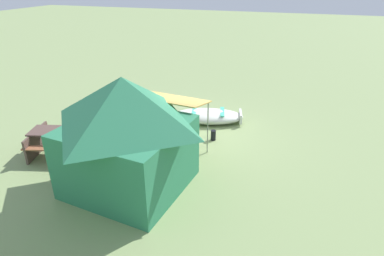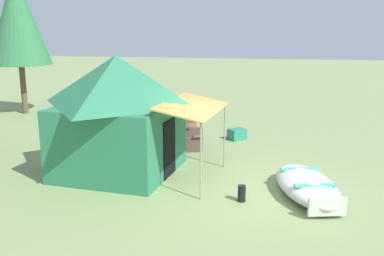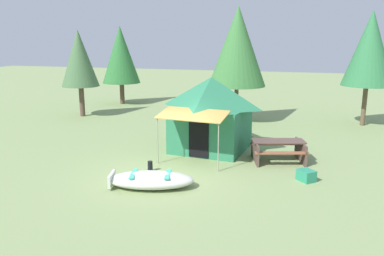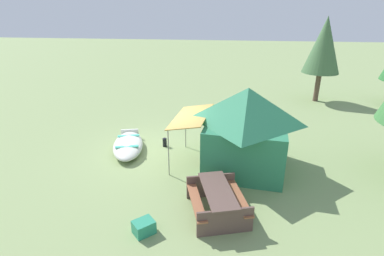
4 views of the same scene
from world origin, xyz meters
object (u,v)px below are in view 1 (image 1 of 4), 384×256
object	(u,v)px
picnic_table	(63,139)
cooler_box	(75,121)
canvas_cabin_tent	(127,133)
fuel_can	(213,135)
beached_rowboat	(208,116)

from	to	relation	value
picnic_table	cooler_box	distance (m)	2.03
canvas_cabin_tent	fuel_can	size ratio (longest dim) A/B	12.06
beached_rowboat	canvas_cabin_tent	world-z (taller)	canvas_cabin_tent
picnic_table	cooler_box	world-z (taller)	picnic_table
picnic_table	fuel_can	bearing A→B (deg)	-150.26
canvas_cabin_tent	cooler_box	bearing A→B (deg)	-35.09
beached_rowboat	fuel_can	size ratio (longest dim) A/B	8.03
beached_rowboat	canvas_cabin_tent	size ratio (longest dim) A/B	0.67
beached_rowboat	canvas_cabin_tent	distance (m)	4.58
canvas_cabin_tent	cooler_box	xyz separation A→B (m)	(3.61, -2.54, -1.29)
canvas_cabin_tent	picnic_table	bearing A→B (deg)	-16.57
beached_rowboat	fuel_can	distance (m)	1.43
beached_rowboat	fuel_can	bearing A→B (deg)	112.57
beached_rowboat	picnic_table	distance (m)	4.93
beached_rowboat	canvas_cabin_tent	bearing A→B (deg)	80.11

